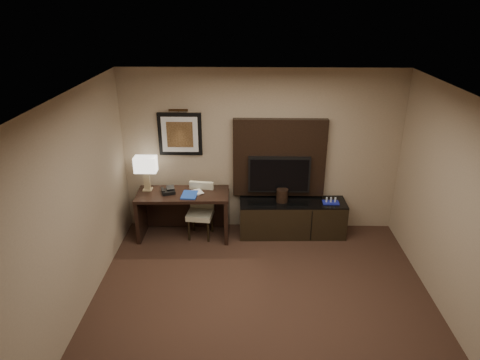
{
  "coord_description": "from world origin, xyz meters",
  "views": [
    {
      "loc": [
        -0.19,
        -4.08,
        3.67
      ],
      "look_at": [
        -0.32,
        1.8,
        1.15
      ],
      "focal_mm": 32.0,
      "sensor_mm": 36.0,
      "label": 1
    }
  ],
  "objects_px": {
    "desk": "(184,215)",
    "desk_phone": "(168,190)",
    "credenza": "(292,218)",
    "tv": "(279,175)",
    "ice_bucket": "(282,195)",
    "minibar_tray": "(331,200)",
    "table_lamp": "(146,173)",
    "desk_chair": "(200,214)"
  },
  "relations": [
    {
      "from": "credenza",
      "to": "desk",
      "type": "bearing_deg",
      "value": -178.5
    },
    {
      "from": "table_lamp",
      "to": "desk_phone",
      "type": "relative_size",
      "value": 2.94
    },
    {
      "from": "desk",
      "to": "table_lamp",
      "type": "xyz_separation_m",
      "value": [
        -0.58,
        0.11,
        0.69
      ]
    },
    {
      "from": "credenza",
      "to": "desk_chair",
      "type": "height_order",
      "value": "desk_chair"
    },
    {
      "from": "credenza",
      "to": "desk_phone",
      "type": "xyz_separation_m",
      "value": [
        -2.01,
        -0.11,
        0.54
      ]
    },
    {
      "from": "tv",
      "to": "table_lamp",
      "type": "height_order",
      "value": "table_lamp"
    },
    {
      "from": "minibar_tray",
      "to": "table_lamp",
      "type": "bearing_deg",
      "value": 179.35
    },
    {
      "from": "tv",
      "to": "desk_phone",
      "type": "bearing_deg",
      "value": -171.93
    },
    {
      "from": "desk",
      "to": "table_lamp",
      "type": "distance_m",
      "value": 0.91
    },
    {
      "from": "desk",
      "to": "credenza",
      "type": "height_order",
      "value": "desk"
    },
    {
      "from": "desk",
      "to": "minibar_tray",
      "type": "relative_size",
      "value": 5.64
    },
    {
      "from": "table_lamp",
      "to": "ice_bucket",
      "type": "relative_size",
      "value": 2.79
    },
    {
      "from": "desk",
      "to": "desk_phone",
      "type": "distance_m",
      "value": 0.5
    },
    {
      "from": "desk",
      "to": "desk_phone",
      "type": "xyz_separation_m",
      "value": [
        -0.23,
        -0.01,
        0.44
      ]
    },
    {
      "from": "desk_phone",
      "to": "tv",
      "type": "bearing_deg",
      "value": -10.53
    },
    {
      "from": "credenza",
      "to": "desk_phone",
      "type": "distance_m",
      "value": 2.08
    },
    {
      "from": "desk_chair",
      "to": "table_lamp",
      "type": "distance_m",
      "value": 1.09
    },
    {
      "from": "desk",
      "to": "credenza",
      "type": "relative_size",
      "value": 0.85
    },
    {
      "from": "desk",
      "to": "ice_bucket",
      "type": "bearing_deg",
      "value": 2.31
    },
    {
      "from": "desk_phone",
      "to": "ice_bucket",
      "type": "bearing_deg",
      "value": -14.45
    },
    {
      "from": "desk_phone",
      "to": "ice_bucket",
      "type": "xyz_separation_m",
      "value": [
        1.83,
        0.13,
        -0.13
      ]
    },
    {
      "from": "credenza",
      "to": "tv",
      "type": "distance_m",
      "value": 0.77
    },
    {
      "from": "tv",
      "to": "desk_phone",
      "type": "xyz_separation_m",
      "value": [
        -1.78,
        -0.25,
        -0.18
      ]
    },
    {
      "from": "tv",
      "to": "ice_bucket",
      "type": "xyz_separation_m",
      "value": [
        0.05,
        -0.12,
        -0.32
      ]
    },
    {
      "from": "tv",
      "to": "desk",
      "type": "bearing_deg",
      "value": -171.19
    },
    {
      "from": "desk_phone",
      "to": "ice_bucket",
      "type": "height_order",
      "value": "desk_phone"
    },
    {
      "from": "table_lamp",
      "to": "ice_bucket",
      "type": "distance_m",
      "value": 2.22
    },
    {
      "from": "ice_bucket",
      "to": "minibar_tray",
      "type": "xyz_separation_m",
      "value": [
        0.79,
        -0.05,
        -0.06
      ]
    },
    {
      "from": "desk",
      "to": "ice_bucket",
      "type": "distance_m",
      "value": 1.64
    },
    {
      "from": "table_lamp",
      "to": "ice_bucket",
      "type": "xyz_separation_m",
      "value": [
        2.19,
        0.01,
        -0.38
      ]
    },
    {
      "from": "tv",
      "to": "desk_chair",
      "type": "relative_size",
      "value": 1.2
    },
    {
      "from": "table_lamp",
      "to": "tv",
      "type": "bearing_deg",
      "value": 3.52
    },
    {
      "from": "desk_phone",
      "to": "ice_bucket",
      "type": "distance_m",
      "value": 1.84
    },
    {
      "from": "table_lamp",
      "to": "desk_phone",
      "type": "xyz_separation_m",
      "value": [
        0.36,
        -0.12,
        -0.25
      ]
    },
    {
      "from": "table_lamp",
      "to": "ice_bucket",
      "type": "height_order",
      "value": "table_lamp"
    },
    {
      "from": "desk_chair",
      "to": "desk_phone",
      "type": "bearing_deg",
      "value": -172.59
    },
    {
      "from": "credenza",
      "to": "minibar_tray",
      "type": "height_order",
      "value": "minibar_tray"
    },
    {
      "from": "table_lamp",
      "to": "minibar_tray",
      "type": "height_order",
      "value": "table_lamp"
    },
    {
      "from": "desk_phone",
      "to": "minibar_tray",
      "type": "relative_size",
      "value": 0.78
    },
    {
      "from": "desk_phone",
      "to": "desk",
      "type": "bearing_deg",
      "value": -15.65
    },
    {
      "from": "table_lamp",
      "to": "desk_phone",
      "type": "distance_m",
      "value": 0.45
    },
    {
      "from": "tv",
      "to": "ice_bucket",
      "type": "relative_size",
      "value": 4.67
    }
  ]
}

